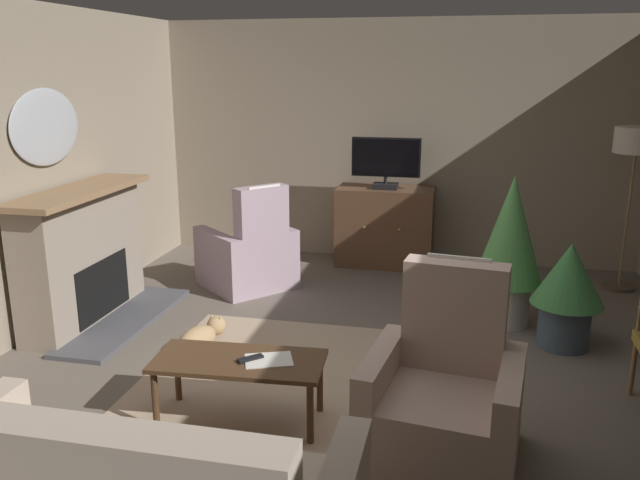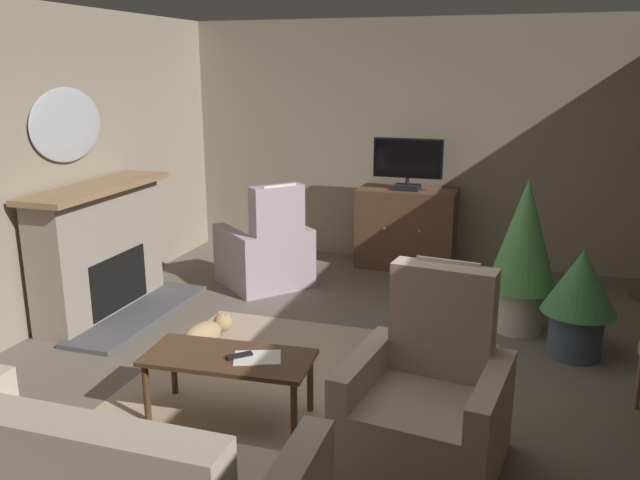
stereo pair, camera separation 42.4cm
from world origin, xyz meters
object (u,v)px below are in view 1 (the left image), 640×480
at_px(fireplace, 85,259).
at_px(potted_plant_small_fern_corner, 568,288).
at_px(armchair_beside_cabinet, 249,255).
at_px(floor_lamp, 635,154).
at_px(television, 386,162).
at_px(wall_mirror_oval, 46,127).
at_px(tv_cabinet, 385,228).
at_px(tv_remote, 250,359).
at_px(cat, 201,337).
at_px(coffee_table, 239,366).
at_px(potted_plant_tall_palm_by_window, 510,242).
at_px(armchair_facing_sofa, 444,399).
at_px(folded_newspaper, 269,360).

relative_size(fireplace, potted_plant_small_fern_corner, 1.92).
distance_m(armchair_beside_cabinet, floor_lamp, 4.04).
xyz_separation_m(fireplace, television, (2.44, 2.26, 0.64)).
relative_size(wall_mirror_oval, tv_cabinet, 0.87).
distance_m(fireplace, armchair_beside_cabinet, 1.67).
relative_size(fireplace, tv_remote, 10.05).
bearing_deg(wall_mirror_oval, cat, -15.48).
bearing_deg(floor_lamp, coffee_table, -131.68).
bearing_deg(coffee_table, armchair_beside_cabinet, 107.17).
distance_m(armchair_beside_cabinet, potted_plant_tall_palm_by_window, 2.65).
bearing_deg(potted_plant_small_fern_corner, wall_mirror_oval, -175.79).
distance_m(armchair_facing_sofa, potted_plant_small_fern_corner, 2.02).
bearing_deg(television, potted_plant_tall_palm_by_window, -49.53).
relative_size(tv_cabinet, cat, 1.54).
xyz_separation_m(tv_cabinet, folded_newspaper, (-0.29, -3.69, 0.01)).
bearing_deg(armchair_beside_cabinet, armchair_facing_sofa, -51.56).
height_order(wall_mirror_oval, potted_plant_small_fern_corner, wall_mirror_oval).
distance_m(television, coffee_table, 3.78).
bearing_deg(potted_plant_small_fern_corner, fireplace, -175.55).
bearing_deg(armchair_beside_cabinet, tv_cabinet, 41.16).
xyz_separation_m(coffee_table, armchair_facing_sofa, (1.31, -0.07, -0.04)).
distance_m(armchair_facing_sofa, cat, 2.26).
relative_size(folded_newspaper, floor_lamp, 0.18).
relative_size(tv_cabinet, coffee_table, 0.98).
distance_m(fireplace, tv_cabinet, 3.37).
height_order(tv_cabinet, television, television).
distance_m(coffee_table, potted_plant_small_fern_corner, 2.82).
bearing_deg(tv_cabinet, folded_newspaper, -94.55).
relative_size(television, coffee_table, 0.69).
height_order(television, coffee_table, television).
relative_size(coffee_table, armchair_beside_cabinet, 0.98).
bearing_deg(fireplace, tv_cabinet, 43.55).
bearing_deg(tv_cabinet, armchair_facing_sofa, -77.79).
bearing_deg(coffee_table, armchair_facing_sofa, -2.89).
bearing_deg(cat, folded_newspaper, -47.23).
distance_m(fireplace, wall_mirror_oval, 1.20).
xyz_separation_m(wall_mirror_oval, armchair_beside_cabinet, (1.40, 1.19, -1.41)).
bearing_deg(fireplace, tv_remote, -34.45).
distance_m(coffee_table, armchair_facing_sofa, 1.31).
relative_size(potted_plant_small_fern_corner, floor_lamp, 0.53).
bearing_deg(tv_remote, coffee_table, 135.16).
xyz_separation_m(potted_plant_tall_palm_by_window, potted_plant_small_fern_corner, (0.45, -0.42, -0.25)).
bearing_deg(potted_plant_tall_palm_by_window, wall_mirror_oval, -169.39).
relative_size(wall_mirror_oval, armchair_facing_sofa, 0.84).
distance_m(coffee_table, cat, 1.22).
distance_m(wall_mirror_oval, tv_remote, 2.97).
xyz_separation_m(tv_cabinet, armchair_facing_sofa, (0.82, -3.78, -0.08)).
height_order(tv_cabinet, potted_plant_small_fern_corner, tv_cabinet).
relative_size(tv_cabinet, armchair_facing_sofa, 0.97).
bearing_deg(cat, potted_plant_small_fern_corner, 14.34).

